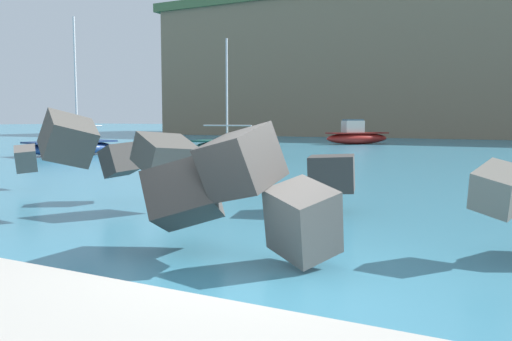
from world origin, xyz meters
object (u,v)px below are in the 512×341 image
object	(u,v)px
boat_near_right	(356,136)
boat_mid_left	(233,147)
boat_near_centre	(71,147)
mooring_buoy_inner	(232,157)

from	to	relation	value
boat_near_right	boat_mid_left	distance (m)	18.19
boat_near_centre	boat_near_right	bearing A→B (deg)	63.79
mooring_buoy_inner	boat_mid_left	bearing A→B (deg)	119.54
boat_near_right	boat_near_centre	bearing A→B (deg)	-116.21
mooring_buoy_inner	boat_near_centre	bearing A→B (deg)	-178.20
boat_mid_left	mooring_buoy_inner	distance (m)	4.16
boat_near_right	boat_mid_left	bearing A→B (deg)	-95.83
boat_near_centre	boat_near_right	world-z (taller)	boat_near_centre
boat_near_centre	mooring_buoy_inner	world-z (taller)	boat_near_centre
boat_near_centre	boat_mid_left	bearing A→B (deg)	23.71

